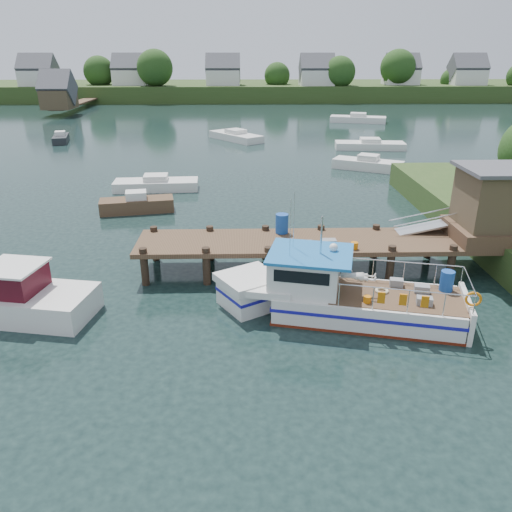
{
  "coord_description": "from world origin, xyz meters",
  "views": [
    {
      "loc": [
        -1.47,
        -19.81,
        8.89
      ],
      "look_at": [
        -1.0,
        -1.5,
        1.3
      ],
      "focal_mm": 35.0,
      "sensor_mm": 36.0,
      "label": 1
    }
  ],
  "objects_px": {
    "moored_rowboat": "(137,204)",
    "moored_a": "(156,184)",
    "lobster_boat": "(336,295)",
    "moored_c": "(370,145)",
    "dock": "(433,220)",
    "moored_e": "(61,138)",
    "moored_far": "(358,119)",
    "moored_b": "(368,164)",
    "moored_d": "(236,136)"
  },
  "relations": [
    {
      "from": "dock",
      "to": "moored_d",
      "type": "xyz_separation_m",
      "value": [
        -8.75,
        33.92,
        -1.82
      ]
    },
    {
      "from": "moored_c",
      "to": "moored_d",
      "type": "bearing_deg",
      "value": 172.95
    },
    {
      "from": "moored_rowboat",
      "to": "moored_e",
      "type": "distance_m",
      "value": 27.43
    },
    {
      "from": "moored_b",
      "to": "moored_d",
      "type": "relative_size",
      "value": 0.85
    },
    {
      "from": "lobster_boat",
      "to": "moored_rowboat",
      "type": "bearing_deg",
      "value": 140.37
    },
    {
      "from": "moored_rowboat",
      "to": "moored_b",
      "type": "xyz_separation_m",
      "value": [
        16.28,
        10.83,
        -0.01
      ]
    },
    {
      "from": "moored_far",
      "to": "lobster_boat",
      "type": "bearing_deg",
      "value": -102.64
    },
    {
      "from": "moored_a",
      "to": "moored_b",
      "type": "height_order",
      "value": "moored_b"
    },
    {
      "from": "dock",
      "to": "moored_far",
      "type": "distance_m",
      "value": 48.17
    },
    {
      "from": "dock",
      "to": "moored_a",
      "type": "bearing_deg",
      "value": 135.48
    },
    {
      "from": "moored_rowboat",
      "to": "moored_d",
      "type": "relative_size",
      "value": 0.66
    },
    {
      "from": "dock",
      "to": "moored_rowboat",
      "type": "xyz_separation_m",
      "value": [
        -14.3,
        8.73,
        -1.78
      ]
    },
    {
      "from": "lobster_boat",
      "to": "moored_c",
      "type": "xyz_separation_m",
      "value": [
        8.99,
        32.47,
        -0.41
      ]
    },
    {
      "from": "moored_d",
      "to": "lobster_boat",
      "type": "bearing_deg",
      "value": -92.09
    },
    {
      "from": "lobster_boat",
      "to": "moored_e",
      "type": "xyz_separation_m",
      "value": [
        -22.17,
        37.08,
        -0.38
      ]
    },
    {
      "from": "moored_a",
      "to": "lobster_boat",
      "type": "bearing_deg",
      "value": -45.81
    },
    {
      "from": "moored_a",
      "to": "moored_e",
      "type": "bearing_deg",
      "value": 140.41
    },
    {
      "from": "lobster_boat",
      "to": "moored_c",
      "type": "bearing_deg",
      "value": 87.93
    },
    {
      "from": "lobster_boat",
      "to": "moored_a",
      "type": "xyz_separation_m",
      "value": [
        -9.23,
        17.72,
        -0.41
      ]
    },
    {
      "from": "moored_e",
      "to": "moored_a",
      "type": "bearing_deg",
      "value": -79.93
    },
    {
      "from": "moored_a",
      "to": "moored_d",
      "type": "relative_size",
      "value": 0.86
    },
    {
      "from": "moored_e",
      "to": "lobster_boat",
      "type": "bearing_deg",
      "value": -82.8
    },
    {
      "from": "moored_a",
      "to": "moored_b",
      "type": "relative_size",
      "value": 1.02
    },
    {
      "from": "moored_a",
      "to": "moored_c",
      "type": "bearing_deg",
      "value": 55.67
    },
    {
      "from": "moored_a",
      "to": "moored_c",
      "type": "distance_m",
      "value": 23.45
    },
    {
      "from": "moored_b",
      "to": "moored_d",
      "type": "distance_m",
      "value": 17.93
    },
    {
      "from": "dock",
      "to": "moored_a",
      "type": "height_order",
      "value": "dock"
    },
    {
      "from": "moored_rowboat",
      "to": "moored_d",
      "type": "bearing_deg",
      "value": 96.92
    },
    {
      "from": "moored_a",
      "to": "moored_far",
      "type": "bearing_deg",
      "value": 74.65
    },
    {
      "from": "moored_rowboat",
      "to": "moored_far",
      "type": "distance_m",
      "value": 44.43
    },
    {
      "from": "moored_rowboat",
      "to": "moored_far",
      "type": "relative_size",
      "value": 0.59
    },
    {
      "from": "lobster_boat",
      "to": "moored_a",
      "type": "height_order",
      "value": "lobster_boat"
    },
    {
      "from": "moored_rowboat",
      "to": "moored_b",
      "type": "relative_size",
      "value": 0.78
    },
    {
      "from": "moored_rowboat",
      "to": "moored_c",
      "type": "bearing_deg",
      "value": 66.12
    },
    {
      "from": "dock",
      "to": "moored_rowboat",
      "type": "bearing_deg",
      "value": 148.59
    },
    {
      "from": "lobster_boat",
      "to": "moored_far",
      "type": "relative_size",
      "value": 1.2
    },
    {
      "from": "lobster_boat",
      "to": "moored_rowboat",
      "type": "xyz_separation_m",
      "value": [
        -9.57,
        12.72,
        -0.34
      ]
    },
    {
      "from": "moored_far",
      "to": "moored_c",
      "type": "xyz_separation_m",
      "value": [
        -2.96,
        -19.11,
        -0.07
      ]
    },
    {
      "from": "moored_rowboat",
      "to": "moored_a",
      "type": "distance_m",
      "value": 5.01
    },
    {
      "from": "moored_rowboat",
      "to": "moored_c",
      "type": "relative_size",
      "value": 0.66
    },
    {
      "from": "moored_e",
      "to": "dock",
      "type": "bearing_deg",
      "value": -74.57
    },
    {
      "from": "dock",
      "to": "moored_c",
      "type": "bearing_deg",
      "value": 81.48
    },
    {
      "from": "moored_e",
      "to": "moored_d",
      "type": "bearing_deg",
      "value": -21.05
    },
    {
      "from": "moored_rowboat",
      "to": "moored_far",
      "type": "bearing_deg",
      "value": 80.36
    },
    {
      "from": "moored_rowboat",
      "to": "moored_e",
      "type": "xyz_separation_m",
      "value": [
        -12.6,
        24.36,
        -0.04
      ]
    },
    {
      "from": "lobster_boat",
      "to": "moored_e",
      "type": "bearing_deg",
      "value": 134.28
    },
    {
      "from": "lobster_boat",
      "to": "moored_b",
      "type": "distance_m",
      "value": 24.48
    },
    {
      "from": "lobster_boat",
      "to": "moored_e",
      "type": "distance_m",
      "value": 43.2
    },
    {
      "from": "dock",
      "to": "moored_far",
      "type": "bearing_deg",
      "value": 81.37
    },
    {
      "from": "lobster_boat",
      "to": "moored_d",
      "type": "height_order",
      "value": "lobster_boat"
    }
  ]
}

